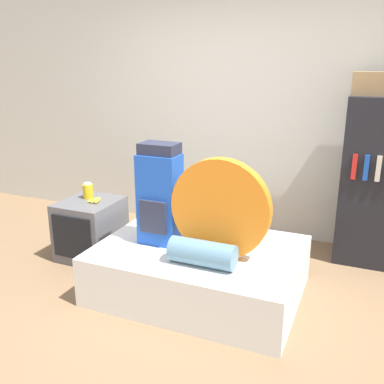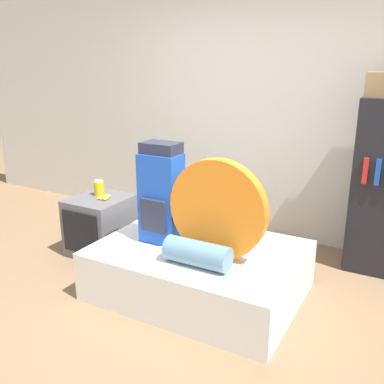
{
  "view_description": "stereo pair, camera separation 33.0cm",
  "coord_description": "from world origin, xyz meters",
  "px_view_note": "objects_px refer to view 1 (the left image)",
  "views": [
    {
      "loc": [
        1.34,
        -2.47,
        1.81
      ],
      "look_at": [
        0.11,
        0.44,
        0.85
      ],
      "focal_mm": 40.0,
      "sensor_mm": 36.0,
      "label": 1
    },
    {
      "loc": [
        1.64,
        -2.32,
        1.81
      ],
      "look_at": [
        0.11,
        0.44,
        0.85
      ],
      "focal_mm": 40.0,
      "sensor_mm": 36.0,
      "label": 2
    }
  ],
  "objects_px": {
    "canister": "(88,191)",
    "television": "(91,229)",
    "sleeping_roll": "(202,253)",
    "backpack": "(160,195)",
    "tent_bag": "(220,209)",
    "bookshelf": "(376,182)",
    "cardboard_box": "(379,84)"
  },
  "relations": [
    {
      "from": "canister",
      "to": "television",
      "type": "bearing_deg",
      "value": -53.15
    },
    {
      "from": "sleeping_roll",
      "to": "canister",
      "type": "bearing_deg",
      "value": 157.19
    },
    {
      "from": "backpack",
      "to": "tent_bag",
      "type": "bearing_deg",
      "value": -6.66
    },
    {
      "from": "backpack",
      "to": "sleeping_roll",
      "type": "xyz_separation_m",
      "value": [
        0.47,
        -0.26,
        -0.3
      ]
    },
    {
      "from": "backpack",
      "to": "bookshelf",
      "type": "distance_m",
      "value": 1.99
    },
    {
      "from": "bookshelf",
      "to": "cardboard_box",
      "type": "distance_m",
      "value": 0.87
    },
    {
      "from": "tent_bag",
      "to": "sleeping_roll",
      "type": "relative_size",
      "value": 1.56
    },
    {
      "from": "tent_bag",
      "to": "sleeping_roll",
      "type": "bearing_deg",
      "value": -107.81
    },
    {
      "from": "backpack",
      "to": "cardboard_box",
      "type": "xyz_separation_m",
      "value": [
        1.5,
        1.22,
        0.84
      ]
    },
    {
      "from": "bookshelf",
      "to": "cardboard_box",
      "type": "height_order",
      "value": "cardboard_box"
    },
    {
      "from": "tent_bag",
      "to": "bookshelf",
      "type": "relative_size",
      "value": 0.5
    },
    {
      "from": "canister",
      "to": "bookshelf",
      "type": "bearing_deg",
      "value": 18.9
    },
    {
      "from": "sleeping_roll",
      "to": "backpack",
      "type": "bearing_deg",
      "value": 151.22
    },
    {
      "from": "television",
      "to": "canister",
      "type": "xyz_separation_m",
      "value": [
        -0.06,
        0.07,
        0.35
      ]
    },
    {
      "from": "tent_bag",
      "to": "cardboard_box",
      "type": "relative_size",
      "value": 1.78
    },
    {
      "from": "canister",
      "to": "tent_bag",
      "type": "bearing_deg",
      "value": -15.13
    },
    {
      "from": "tent_bag",
      "to": "sleeping_roll",
      "type": "height_order",
      "value": "tent_bag"
    },
    {
      "from": "canister",
      "to": "cardboard_box",
      "type": "height_order",
      "value": "cardboard_box"
    },
    {
      "from": "backpack",
      "to": "cardboard_box",
      "type": "height_order",
      "value": "cardboard_box"
    },
    {
      "from": "tent_bag",
      "to": "canister",
      "type": "relative_size",
      "value": 4.95
    },
    {
      "from": "sleeping_roll",
      "to": "cardboard_box",
      "type": "bearing_deg",
      "value": 55.11
    },
    {
      "from": "bookshelf",
      "to": "canister",
      "type": "bearing_deg",
      "value": -161.1
    },
    {
      "from": "backpack",
      "to": "sleeping_roll",
      "type": "height_order",
      "value": "backpack"
    },
    {
      "from": "backpack",
      "to": "canister",
      "type": "bearing_deg",
      "value": 160.37
    },
    {
      "from": "television",
      "to": "tent_bag",
      "type": "bearing_deg",
      "value": -12.88
    },
    {
      "from": "backpack",
      "to": "bookshelf",
      "type": "bearing_deg",
      "value": 37.28
    },
    {
      "from": "bookshelf",
      "to": "cardboard_box",
      "type": "relative_size",
      "value": 3.58
    },
    {
      "from": "television",
      "to": "cardboard_box",
      "type": "bearing_deg",
      "value": 21.84
    },
    {
      "from": "tent_bag",
      "to": "television",
      "type": "height_order",
      "value": "tent_bag"
    },
    {
      "from": "cardboard_box",
      "to": "canister",
      "type": "bearing_deg",
      "value": -160.14
    },
    {
      "from": "backpack",
      "to": "television",
      "type": "bearing_deg",
      "value": 163.55
    },
    {
      "from": "bookshelf",
      "to": "backpack",
      "type": "bearing_deg",
      "value": -142.72
    }
  ]
}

